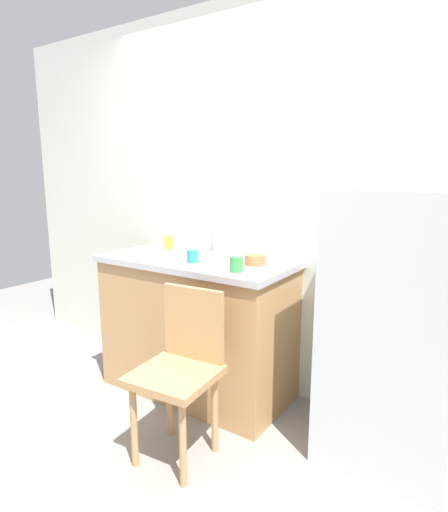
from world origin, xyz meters
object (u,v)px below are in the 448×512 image
object	(u,v)px
terracotta_bowl	(255,260)
cup_teal	(193,256)
cup_yellow	(169,243)
cup_green	(236,264)
chair	(181,366)
refrigerator	(394,329)

from	to	relation	value
terracotta_bowl	cup_teal	distance (m)	0.39
cup_yellow	cup_green	xyz separation A→B (m)	(0.79, -0.33, -0.00)
chair	terracotta_bowl	world-z (taller)	terracotta_bowl
chair	cup_green	distance (m)	0.63
cup_green	cup_teal	world-z (taller)	cup_green
refrigerator	chair	bearing A→B (deg)	-147.03
chair	terracotta_bowl	xyz separation A→B (m)	(0.08, 0.62, 0.47)
terracotta_bowl	refrigerator	bearing A→B (deg)	-1.98
chair	cup_teal	xyz separation A→B (m)	(-0.28, 0.47, 0.47)
chair	cup_yellow	bearing A→B (deg)	129.23
cup_yellow	refrigerator	bearing A→B (deg)	-4.87
terracotta_bowl	cup_yellow	distance (m)	0.79
refrigerator	chair	xyz separation A→B (m)	(-0.91, -0.59, -0.21)
cup_yellow	cup_green	bearing A→B (deg)	-22.62
cup_green	cup_teal	xyz separation A→B (m)	(-0.36, 0.07, -0.00)
chair	terracotta_bowl	distance (m)	0.78
cup_yellow	cup_teal	distance (m)	0.50
chair	cup_yellow	distance (m)	1.12
chair	cup_yellow	size ratio (longest dim) A/B	9.41
chair	terracotta_bowl	bearing A→B (deg)	77.62
refrigerator	chair	size ratio (longest dim) A/B	1.58
cup_yellow	cup_green	distance (m)	0.85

